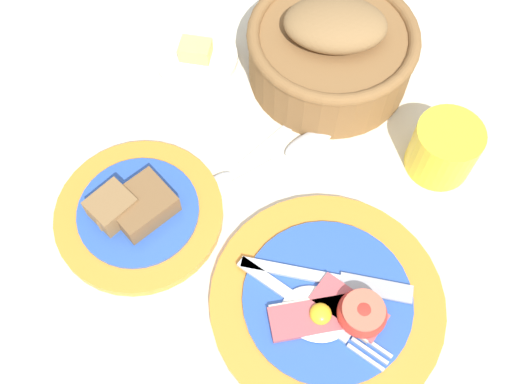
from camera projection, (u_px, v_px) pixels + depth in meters
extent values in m
plane|color=beige|center=(270.00, 296.00, 0.65)|extent=(3.00, 3.00, 0.00)
cylinder|color=orange|center=(327.00, 301.00, 0.64)|extent=(0.25, 0.25, 0.01)
cylinder|color=#2D56B7|center=(328.00, 299.00, 0.63)|extent=(0.18, 0.18, 0.00)
cube|color=#BC5156|center=(349.00, 308.00, 0.62)|extent=(0.09, 0.06, 0.01)
cube|color=beige|center=(340.00, 320.00, 0.62)|extent=(0.07, 0.03, 0.01)
cube|color=#BC5156|center=(313.00, 318.00, 0.62)|extent=(0.10, 0.08, 0.01)
cube|color=beige|center=(310.00, 303.00, 0.62)|extent=(0.08, 0.05, 0.01)
ellipsoid|color=red|center=(362.00, 313.00, 0.61)|extent=(0.05, 0.05, 0.03)
cylinder|color=#DB664C|center=(364.00, 310.00, 0.60)|extent=(0.04, 0.04, 0.00)
ellipsoid|color=white|center=(315.00, 314.00, 0.62)|extent=(0.07, 0.06, 0.01)
ellipsoid|color=yellow|center=(321.00, 314.00, 0.61)|extent=(0.02, 0.02, 0.01)
cube|color=silver|center=(281.00, 289.00, 0.63)|extent=(0.11, 0.04, 0.00)
cube|color=silver|center=(339.00, 330.00, 0.61)|extent=(0.03, 0.02, 0.00)
cube|color=silver|center=(365.00, 358.00, 0.60)|extent=(0.04, 0.01, 0.00)
cube|color=silver|center=(370.00, 351.00, 0.60)|extent=(0.04, 0.01, 0.00)
cube|color=silver|center=(374.00, 345.00, 0.61)|extent=(0.04, 0.01, 0.00)
cube|color=silver|center=(290.00, 271.00, 0.64)|extent=(0.11, 0.03, 0.00)
cube|color=#9EA0A5|center=(376.00, 288.00, 0.63)|extent=(0.08, 0.03, 0.00)
cylinder|color=orange|center=(139.00, 214.00, 0.69)|extent=(0.19, 0.19, 0.01)
cylinder|color=#2D56B7|center=(138.00, 211.00, 0.68)|extent=(0.14, 0.14, 0.00)
cube|color=olive|center=(112.00, 207.00, 0.66)|extent=(0.06, 0.06, 0.03)
cube|color=brown|center=(142.00, 205.00, 0.67)|extent=(0.08, 0.09, 0.03)
cube|color=olive|center=(130.00, 207.00, 0.67)|extent=(0.08, 0.07, 0.02)
cylinder|color=yellow|center=(444.00, 149.00, 0.70)|extent=(0.08, 0.08, 0.07)
cylinder|color=white|center=(451.00, 134.00, 0.67)|extent=(0.06, 0.06, 0.01)
cylinder|color=brown|center=(330.00, 55.00, 0.76)|extent=(0.21, 0.21, 0.07)
torus|color=brown|center=(334.00, 35.00, 0.73)|extent=(0.21, 0.21, 0.02)
ellipsoid|color=olive|center=(335.00, 24.00, 0.71)|extent=(0.14, 0.12, 0.04)
cylinder|color=silver|center=(197.00, 58.00, 0.80)|extent=(0.11, 0.11, 0.01)
cube|color=#F4E06B|center=(196.00, 50.00, 0.79)|extent=(0.05, 0.04, 0.02)
cube|color=silver|center=(272.00, 140.00, 0.74)|extent=(0.05, 0.10, 0.01)
ellipsoid|color=silver|center=(210.00, 191.00, 0.70)|extent=(0.05, 0.07, 0.01)
cube|color=silver|center=(238.00, 183.00, 0.71)|extent=(0.07, 0.09, 0.01)
ellipsoid|color=silver|center=(309.00, 142.00, 0.74)|extent=(0.06, 0.07, 0.01)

